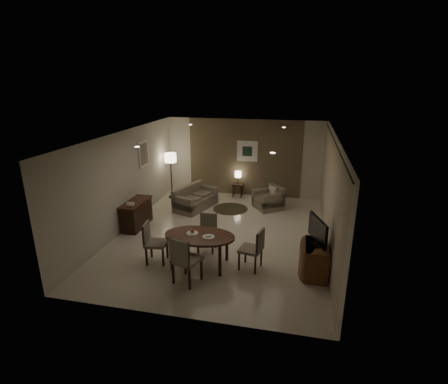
% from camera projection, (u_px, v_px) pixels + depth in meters
% --- Properties ---
extents(room_shell, '(5.50, 7.00, 2.70)m').
position_uv_depth(room_shell, '(226.00, 183.00, 9.40)').
color(room_shell, beige).
rests_on(room_shell, ground).
extents(taupe_accent, '(3.96, 0.03, 2.70)m').
position_uv_depth(taupe_accent, '(244.00, 158.00, 12.26)').
color(taupe_accent, brown).
rests_on(taupe_accent, wall_back).
extents(curtain_wall, '(0.08, 6.70, 2.58)m').
position_uv_depth(curtain_wall, '(330.00, 195.00, 8.49)').
color(curtain_wall, '#BBA892').
rests_on(curtain_wall, wall_right).
extents(curtain_rod, '(0.03, 6.80, 0.03)m').
position_uv_depth(curtain_rod, '(335.00, 142.00, 8.07)').
color(curtain_rod, black).
rests_on(curtain_rod, wall_right).
extents(art_back_frame, '(0.72, 0.03, 0.72)m').
position_uv_depth(art_back_frame, '(247.00, 151.00, 12.14)').
color(art_back_frame, silver).
rests_on(art_back_frame, wall_back).
extents(art_back_canvas, '(0.34, 0.01, 0.34)m').
position_uv_depth(art_back_canvas, '(247.00, 151.00, 12.12)').
color(art_back_canvas, black).
rests_on(art_back_canvas, wall_back).
extents(art_left_frame, '(0.03, 0.60, 0.80)m').
position_uv_depth(art_left_frame, '(144.00, 154.00, 10.55)').
color(art_left_frame, silver).
rests_on(art_left_frame, wall_left).
extents(art_left_canvas, '(0.01, 0.46, 0.64)m').
position_uv_depth(art_left_canvas, '(144.00, 154.00, 10.55)').
color(art_left_canvas, gray).
rests_on(art_left_canvas, wall_left).
extents(downlight_nl, '(0.10, 0.10, 0.01)m').
position_uv_depth(downlight_nl, '(137.00, 147.00, 7.24)').
color(downlight_nl, white).
rests_on(downlight_nl, ceiling).
extents(downlight_nr, '(0.10, 0.10, 0.01)m').
position_uv_depth(downlight_nr, '(273.00, 153.00, 6.66)').
color(downlight_nr, white).
rests_on(downlight_nr, ceiling).
extents(downlight_fl, '(0.10, 0.10, 0.01)m').
position_uv_depth(downlight_fl, '(191.00, 125.00, 10.57)').
color(downlight_fl, white).
rests_on(downlight_fl, ceiling).
extents(downlight_fr, '(0.10, 0.10, 0.01)m').
position_uv_depth(downlight_fr, '(284.00, 127.00, 9.99)').
color(downlight_fr, white).
rests_on(downlight_fr, ceiling).
extents(console_desk, '(0.48, 1.20, 0.75)m').
position_uv_depth(console_desk, '(137.00, 214.00, 9.86)').
color(console_desk, '#412415').
rests_on(console_desk, floor).
extents(telephone, '(0.20, 0.14, 0.09)m').
position_uv_depth(telephone, '(130.00, 204.00, 9.45)').
color(telephone, white).
rests_on(telephone, console_desk).
extents(tv_cabinet, '(0.48, 0.90, 0.70)m').
position_uv_depth(tv_cabinet, '(316.00, 260.00, 7.46)').
color(tv_cabinet, brown).
rests_on(tv_cabinet, floor).
extents(flat_tv, '(0.36, 0.85, 0.60)m').
position_uv_depth(flat_tv, '(318.00, 231.00, 7.25)').
color(flat_tv, black).
rests_on(flat_tv, tv_cabinet).
extents(dining_table, '(1.58, 0.99, 0.74)m').
position_uv_depth(dining_table, '(200.00, 250.00, 7.82)').
color(dining_table, '#412415').
rests_on(dining_table, floor).
extents(chair_near, '(0.64, 0.64, 1.04)m').
position_uv_depth(chair_near, '(187.00, 259.00, 7.14)').
color(chair_near, gray).
rests_on(chair_near, floor).
extents(chair_far, '(0.45, 0.45, 0.90)m').
position_uv_depth(chair_far, '(207.00, 234.00, 8.46)').
color(chair_far, gray).
rests_on(chair_far, floor).
extents(chair_left, '(0.52, 0.52, 0.95)m').
position_uv_depth(chair_left, '(156.00, 243.00, 7.93)').
color(chair_left, gray).
rests_on(chair_left, floor).
extents(chair_right, '(0.55, 0.55, 0.95)m').
position_uv_depth(chair_right, '(251.00, 249.00, 7.66)').
color(chair_right, gray).
rests_on(chair_right, floor).
extents(plate_a, '(0.26, 0.26, 0.02)m').
position_uv_depth(plate_a, '(192.00, 233.00, 7.78)').
color(plate_a, white).
rests_on(plate_a, dining_table).
extents(plate_b, '(0.26, 0.26, 0.02)m').
position_uv_depth(plate_b, '(209.00, 237.00, 7.61)').
color(plate_b, white).
rests_on(plate_b, dining_table).
extents(fruit_apple, '(0.09, 0.09, 0.09)m').
position_uv_depth(fruit_apple, '(192.00, 231.00, 7.77)').
color(fruit_apple, '#A84113').
rests_on(fruit_apple, plate_a).
extents(napkin, '(0.12, 0.08, 0.03)m').
position_uv_depth(napkin, '(209.00, 236.00, 7.60)').
color(napkin, white).
rests_on(napkin, plate_b).
extents(round_rug, '(1.12, 1.12, 0.01)m').
position_uv_depth(round_rug, '(230.00, 209.00, 11.28)').
color(round_rug, '#403B24').
rests_on(round_rug, floor).
extents(sofa, '(1.69, 1.20, 0.72)m').
position_uv_depth(sofa, '(196.00, 197.00, 11.26)').
color(sofa, gray).
rests_on(sofa, floor).
extents(armchair, '(1.10, 1.11, 0.73)m').
position_uv_depth(armchair, '(268.00, 198.00, 11.23)').
color(armchair, gray).
rests_on(armchair, floor).
extents(side_table, '(0.36, 0.36, 0.46)m').
position_uv_depth(side_table, '(238.00, 190.00, 12.41)').
color(side_table, black).
rests_on(side_table, floor).
extents(table_lamp, '(0.22, 0.22, 0.50)m').
position_uv_depth(table_lamp, '(238.00, 177.00, 12.26)').
color(table_lamp, '#FFEAC1').
rests_on(table_lamp, side_table).
extents(floor_lamp, '(0.40, 0.40, 1.58)m').
position_uv_depth(floor_lamp, '(171.00, 176.00, 12.13)').
color(floor_lamp, '#FFE5B7').
rests_on(floor_lamp, floor).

